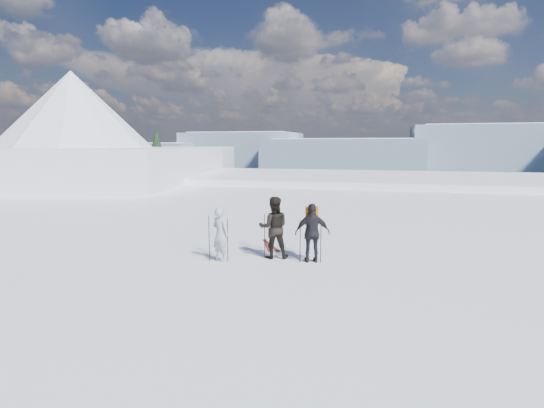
{
  "coord_description": "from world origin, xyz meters",
  "views": [
    {
      "loc": [
        0.87,
        -9.52,
        3.32
      ],
      "look_at": [
        -2.4,
        3.0,
        1.49
      ],
      "focal_mm": 28.0,
      "sensor_mm": 36.0,
      "label": 1
    }
  ],
  "objects_px": {
    "skier_grey": "(220,234)",
    "skis_loose": "(269,245)",
    "skier_dark": "(274,227)",
    "skier_pack": "(312,233)"
  },
  "relations": [
    {
      "from": "skier_pack",
      "to": "skis_loose",
      "type": "relative_size",
      "value": 1.03
    },
    {
      "from": "skier_grey",
      "to": "skier_dark",
      "type": "relative_size",
      "value": 0.86
    },
    {
      "from": "skier_dark",
      "to": "skis_loose",
      "type": "height_order",
      "value": "skier_dark"
    },
    {
      "from": "skier_grey",
      "to": "skier_pack",
      "type": "relative_size",
      "value": 0.93
    },
    {
      "from": "skier_pack",
      "to": "skis_loose",
      "type": "distance_m",
      "value": 2.44
    },
    {
      "from": "skier_dark",
      "to": "skis_loose",
      "type": "relative_size",
      "value": 1.12
    },
    {
      "from": "skier_dark",
      "to": "skis_loose",
      "type": "bearing_deg",
      "value": -86.25
    },
    {
      "from": "skier_grey",
      "to": "skier_pack",
      "type": "distance_m",
      "value": 2.61
    },
    {
      "from": "skier_grey",
      "to": "skis_loose",
      "type": "distance_m",
      "value": 2.4
    },
    {
      "from": "skier_pack",
      "to": "skis_loose",
      "type": "height_order",
      "value": "skier_pack"
    }
  ]
}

